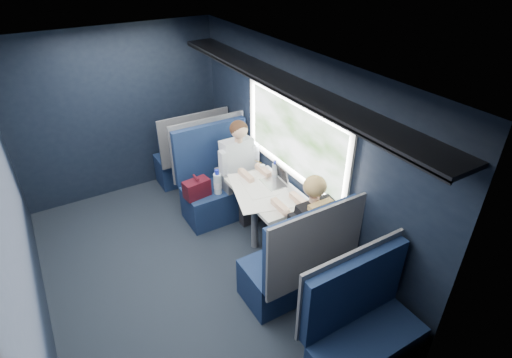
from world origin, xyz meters
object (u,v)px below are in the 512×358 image
seat_row_back (361,334)px  laptop (277,178)px  table (266,197)px  seat_row_front (192,156)px  woman (309,224)px  man (242,166)px  cup (262,168)px  seat_bay_near (218,185)px  bottle_small (275,170)px  seat_bay_far (296,266)px

seat_row_back → laptop: (0.39, 1.89, 0.39)m
table → laptop: size_ratio=3.25×
seat_row_front → woman: woman is taller
man → cup: 0.32m
man → laptop: bearing=-76.7°
seat_bay_near → laptop: (0.41, -0.77, 0.38)m
seat_bay_near → woman: 1.63m
seat_row_back → woman: woman is taller
seat_row_back → bottle_small: bearing=77.8°
table → seat_row_back: bearing=-95.8°
woman → laptop: bearing=80.0°
seat_bay_near → bottle_small: seat_bay_near is taller
bottle_small → table: bearing=-140.4°
seat_bay_far → laptop: 1.12m
seat_row_front → seat_bay_far: bearing=-90.0°
man → laptop: size_ratio=4.30×
table → seat_row_front: bearing=95.8°
seat_row_back → cup: seat_row_back is taller
laptop → bottle_small: (0.04, 0.11, 0.04)m
seat_row_back → woman: 1.16m
seat_bay_far → man: size_ratio=0.95×
laptop → cup: laptop is taller
table → man: size_ratio=0.76×
woman → bottle_small: 0.94m
man → laptop: 0.62m
seat_row_front → man: (0.25, -1.10, 0.31)m
seat_row_back → seat_row_front: bearing=90.0°
seat_row_front → cup: bearing=-74.3°
laptop → cup: 0.32m
table → woman: woman is taller
seat_bay_far → cup: 1.40m
seat_row_back → cup: 2.27m
seat_bay_near → cup: seat_bay_near is taller
cup → seat_row_back: bearing=-100.0°
man → bottle_small: 0.54m
seat_bay_near → bottle_small: (0.45, -0.66, 0.42)m
seat_row_back → woman: (0.25, 1.09, 0.32)m
seat_row_back → cup: (0.39, 2.21, 0.37)m
woman → bottle_small: woman is taller
seat_bay_far → seat_row_front: 2.67m
seat_row_back → bottle_small: size_ratio=5.08×
seat_row_back → seat_bay_near: bearing=90.3°
woman → bottle_small: size_ratio=5.79×
seat_bay_near → seat_row_back: bearing=-89.7°
seat_bay_near → seat_row_front: 0.93m
table → man: (0.07, 0.70, 0.06)m
seat_row_front → woman: (0.25, -2.50, 0.32)m
seat_row_front → seat_row_back: (0.00, -3.59, 0.00)m
seat_row_front → seat_bay_near: bearing=-90.9°
bottle_small → seat_row_front: bearing=105.3°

